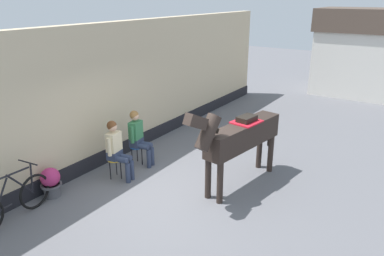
{
  "coord_description": "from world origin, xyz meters",
  "views": [
    {
      "loc": [
        4.05,
        -5.58,
        4.0
      ],
      "look_at": [
        -0.4,
        1.2,
        1.05
      ],
      "focal_mm": 34.35,
      "sensor_mm": 36.0,
      "label": 1
    }
  ],
  "objects_px": {
    "flower_planter_near": "(51,182)",
    "leaning_bicycle": "(12,202)",
    "seated_visitor_far": "(138,135)",
    "saddled_horse_center": "(240,137)",
    "seated_visitor_near": "(117,147)",
    "spare_stool_white": "(231,129)"
  },
  "relations": [
    {
      "from": "seated_visitor_far",
      "to": "saddled_horse_center",
      "type": "bearing_deg",
      "value": 8.27
    },
    {
      "from": "seated_visitor_near",
      "to": "flower_planter_near",
      "type": "height_order",
      "value": "seated_visitor_near"
    },
    {
      "from": "seated_visitor_far",
      "to": "saddled_horse_center",
      "type": "height_order",
      "value": "saddled_horse_center"
    },
    {
      "from": "flower_planter_near",
      "to": "spare_stool_white",
      "type": "height_order",
      "value": "flower_planter_near"
    },
    {
      "from": "seated_visitor_near",
      "to": "spare_stool_white",
      "type": "relative_size",
      "value": 3.02
    },
    {
      "from": "seated_visitor_far",
      "to": "seated_visitor_near",
      "type": "bearing_deg",
      "value": -83.73
    },
    {
      "from": "saddled_horse_center",
      "to": "spare_stool_white",
      "type": "bearing_deg",
      "value": 121.32
    },
    {
      "from": "flower_planter_near",
      "to": "leaning_bicycle",
      "type": "relative_size",
      "value": 0.36
    },
    {
      "from": "seated_visitor_far",
      "to": "saddled_horse_center",
      "type": "distance_m",
      "value": 2.6
    },
    {
      "from": "saddled_horse_center",
      "to": "leaning_bicycle",
      "type": "distance_m",
      "value": 4.62
    },
    {
      "from": "seated_visitor_far",
      "to": "leaning_bicycle",
      "type": "relative_size",
      "value": 0.79
    },
    {
      "from": "saddled_horse_center",
      "to": "leaning_bicycle",
      "type": "xyz_separation_m",
      "value": [
        -2.88,
        -3.53,
        -0.76
      ]
    },
    {
      "from": "flower_planter_near",
      "to": "saddled_horse_center",
      "type": "bearing_deg",
      "value": 40.05
    },
    {
      "from": "leaning_bicycle",
      "to": "spare_stool_white",
      "type": "distance_m",
      "value": 5.93
    },
    {
      "from": "seated_visitor_near",
      "to": "flower_planter_near",
      "type": "xyz_separation_m",
      "value": [
        -0.6,
        -1.35,
        -0.44
      ]
    },
    {
      "from": "leaning_bicycle",
      "to": "flower_planter_near",
      "type": "bearing_deg",
      "value": 99.83
    },
    {
      "from": "flower_planter_near",
      "to": "leaning_bicycle",
      "type": "xyz_separation_m",
      "value": [
        0.17,
        -0.97,
        0.06
      ]
    },
    {
      "from": "saddled_horse_center",
      "to": "leaning_bicycle",
      "type": "bearing_deg",
      "value": -129.23
    },
    {
      "from": "flower_planter_near",
      "to": "spare_stool_white",
      "type": "distance_m",
      "value": 5.06
    },
    {
      "from": "saddled_horse_center",
      "to": "leaning_bicycle",
      "type": "height_order",
      "value": "saddled_horse_center"
    },
    {
      "from": "spare_stool_white",
      "to": "leaning_bicycle",
      "type": "bearing_deg",
      "value": -105.15
    },
    {
      "from": "flower_planter_near",
      "to": "spare_stool_white",
      "type": "relative_size",
      "value": 1.39
    }
  ]
}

